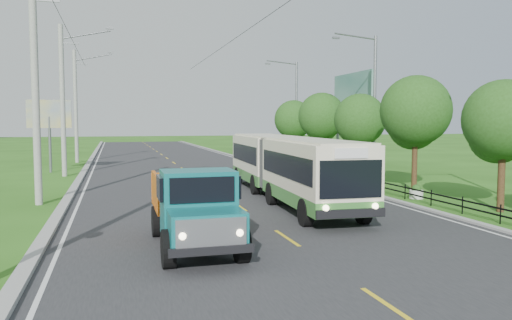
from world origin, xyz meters
name	(u,v)px	position (x,y,z in m)	size (l,w,h in m)	color
ground	(287,238)	(0.00, 0.00, 0.00)	(240.00, 240.00, 0.00)	#275714
road	(191,174)	(0.00, 20.00, 0.01)	(14.00, 120.00, 0.02)	#28282B
curb_left	(81,176)	(-7.20, 20.00, 0.07)	(0.40, 120.00, 0.15)	#9E9E99
curb_right	(288,171)	(7.15, 20.00, 0.05)	(0.30, 120.00, 0.10)	#9E9E99
edge_line_left	(90,177)	(-6.65, 20.00, 0.02)	(0.12, 120.00, 0.00)	silver
edge_line_right	(281,171)	(6.65, 20.00, 0.02)	(0.12, 120.00, 0.00)	silver
centre_dash	(287,238)	(0.00, 0.00, 0.02)	(0.12, 2.20, 0.00)	yellow
railing_right	(333,175)	(8.00, 14.00, 0.30)	(0.04, 40.00, 0.60)	black
pole_near	(36,87)	(-8.26, 9.00, 5.09)	(3.51, 0.32, 10.00)	gray
pole_mid	(63,100)	(-8.26, 21.00, 5.09)	(3.51, 0.32, 10.00)	gray
pole_far	(76,106)	(-8.26, 33.00, 5.09)	(3.51, 0.32, 10.00)	gray
tree_second	(502,124)	(9.86, 2.14, 3.52)	(3.18, 3.26, 5.30)	#382314
tree_third	(415,115)	(9.86, 8.14, 3.99)	(3.60, 3.62, 6.00)	#382314
tree_fourth	(360,122)	(9.86, 14.14, 3.59)	(3.24, 3.31, 5.40)	#382314
tree_fifth	(322,119)	(9.86, 20.14, 3.85)	(3.48, 3.52, 5.80)	#382314
tree_back	(294,122)	(9.86, 26.14, 3.65)	(3.30, 3.36, 5.50)	#382314
streetlight_mid	(372,102)	(10.64, 14.00, 4.90)	(3.02, 0.20, 9.07)	slate
streetlight_far	(295,108)	(10.64, 28.00, 4.90)	(3.02, 0.20, 9.07)	slate
planter_near	(416,193)	(8.60, 6.00, 0.29)	(0.64, 0.64, 0.67)	silver
planter_mid	(342,175)	(8.60, 14.00, 0.29)	(0.64, 0.64, 0.67)	silver
planter_far	(297,165)	(8.60, 22.00, 0.29)	(0.64, 0.64, 0.67)	silver
billboard_left	(49,119)	(-9.50, 24.00, 3.87)	(3.00, 0.20, 5.20)	slate
billboard_right	(352,99)	(12.30, 20.00, 5.34)	(0.24, 6.00, 7.30)	slate
bus	(286,163)	(2.59, 7.42, 1.71)	(3.16, 14.84, 2.84)	#387A31
dump_truck	(194,202)	(-2.92, -0.29, 1.30)	(2.20, 5.50, 2.30)	#11676B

